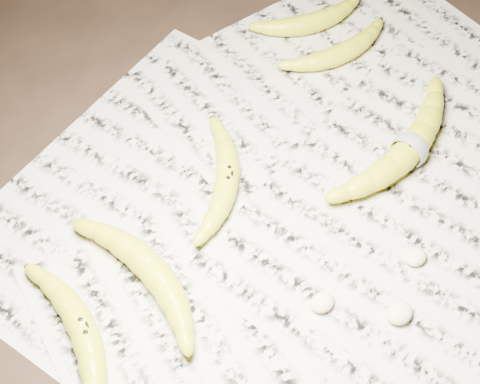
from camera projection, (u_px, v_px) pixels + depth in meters
ground at (253, 201)px, 0.91m from camera, size 3.00×3.00×0.00m
newspaper_patch at (292, 205)px, 0.90m from camera, size 0.90×0.70×0.01m
banana_left_a at (83, 331)px, 0.78m from camera, size 0.09×0.20×0.03m
banana_left_b at (151, 267)px, 0.82m from camera, size 0.08×0.20×0.04m
banana_center at (227, 178)px, 0.91m from camera, size 0.16×0.17×0.03m
banana_taped at (410, 148)px, 0.93m from camera, size 0.26×0.12×0.04m
banana_upper_a at (342, 52)px, 1.05m from camera, size 0.17×0.07×0.03m
banana_upper_b at (312, 21)px, 1.09m from camera, size 0.17×0.10×0.03m
measuring_tape at (410, 148)px, 0.93m from camera, size 0.02×0.05×0.05m
flesh_chunk_a at (323, 301)px, 0.81m from camera, size 0.03×0.03×0.02m
flesh_chunk_b at (400, 312)px, 0.80m from camera, size 0.03×0.03×0.02m
flesh_chunk_c at (416, 255)px, 0.85m from camera, size 0.03×0.02×0.02m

